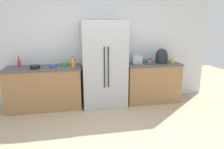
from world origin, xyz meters
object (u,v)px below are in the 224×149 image
bowl_c (64,64)px  refrigerator (104,64)px  cup_b (150,60)px  bottle_a (19,63)px  cup_c (172,61)px  bowl_b (35,67)px  rice_cooker (162,56)px  cup_a (149,62)px  cup_d (145,61)px  bottle_b (73,63)px  bowl_a (53,66)px  toaster (137,60)px

bowl_c → refrigerator: bearing=-9.5°
cup_b → bowl_c: bearing=179.8°
bottle_a → cup_c: 3.34m
cup_b → bowl_b: 2.53m
rice_cooker → bowl_c: rice_cooker is taller
bowl_b → cup_b: bearing=4.8°
rice_cooker → cup_a: rice_cooker is taller
cup_b → bowl_c: cup_b is taller
rice_cooker → cup_d: size_ratio=3.65×
refrigerator → cup_c: 1.59m
bottle_b → bowl_c: (-0.19, 0.27, -0.06)m
bottle_a → cup_d: bearing=0.0°
cup_c → bowl_b: 3.00m
bowl_a → refrigerator: bearing=0.6°
cup_a → bowl_c: 1.88m
refrigerator → cup_b: (1.11, 0.13, 0.03)m
bottle_a → cup_d: 2.73m
bottle_b → cup_c: bottle_b is taller
bowl_c → cup_a: bearing=-6.0°
cup_d → cup_c: bearing=-16.2°
refrigerator → bowl_a: 1.07m
bottle_b → cup_a: (1.68, 0.07, -0.05)m
cup_b → bottle_b: bearing=-171.6°
cup_a → toaster: bearing=159.5°
toaster → bottle_b: size_ratio=0.92×
bottle_a → cup_d: (2.73, 0.00, -0.04)m
cup_a → refrigerator: bearing=176.9°
cup_c → bowl_c: 2.44m
bottle_b → bowl_b: (-0.76, 0.05, -0.06)m
bottle_b → bottle_a: bearing=167.0°
bottle_a → cup_c: size_ratio=2.06×
cup_a → cup_d: (-0.04, 0.18, 0.00)m
cup_c → bowl_a: bearing=179.1°
bowl_a → bottle_b: bearing=-15.8°
bottle_b → refrigerator: bearing=10.9°
cup_d → cup_b: bearing=4.2°
cup_c → refrigerator: bearing=178.2°
cup_d → bowl_c: 1.83m
cup_d → bottle_b: bearing=-171.3°
bowl_a → cup_b: bearing=3.8°
rice_cooker → bowl_b: (-2.77, -0.12, -0.12)m
cup_d → bowl_c: (-1.83, 0.02, -0.01)m
refrigerator → bottle_b: bearing=-169.1°
rice_cooker → cup_a: bearing=-163.7°
cup_b → cup_a: bearing=-113.8°
rice_cooker → bowl_b: 2.77m
toaster → cup_b: (0.35, 0.09, -0.04)m
bowl_b → toaster: bearing=3.2°
toaster → bowl_a: 1.83m
toaster → cup_c: size_ratio=2.05×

